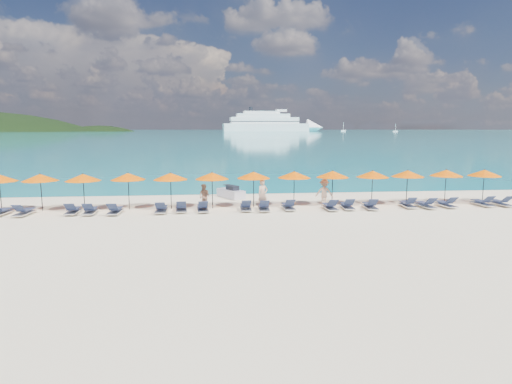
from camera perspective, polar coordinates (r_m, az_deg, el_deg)
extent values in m
plane|color=beige|center=(22.35, 0.78, -4.19)|extent=(1400.00, 1400.00, 0.00)
cube|color=#1FA9B2|center=(681.68, -5.65, 8.13)|extent=(1600.00, 1300.00, 0.01)
ellipsoid|color=black|center=(601.39, -20.04, 4.26)|extent=(162.00, 126.00, 85.50)
cube|color=white|center=(573.63, 1.33, 8.60)|extent=(114.44, 28.96, 10.29)
cone|color=white|center=(590.81, 7.88, 8.52)|extent=(24.27, 24.27, 22.65)
cube|color=white|center=(573.31, 1.13, 9.53)|extent=(91.63, 24.19, 8.23)
cube|color=white|center=(573.05, 0.93, 10.14)|extent=(71.15, 20.62, 5.15)
cube|color=white|center=(572.79, 0.72, 10.56)|extent=(48.34, 15.86, 3.60)
cube|color=black|center=(573.29, 1.13, 9.37)|extent=(92.78, 24.48, 0.93)
cube|color=black|center=(573.35, 1.13, 9.73)|extent=(90.49, 23.90, 0.93)
cylinder|color=black|center=(570.46, -0.70, 10.98)|extent=(4.53, 4.53, 5.66)
cube|color=white|center=(533.75, 18.08, 7.71)|extent=(5.41, 1.80, 1.44)
cylinder|color=white|center=(533.73, 18.10, 8.21)|extent=(0.32, 0.32, 9.02)
cube|color=white|center=(590.57, 11.56, 8.02)|extent=(6.67, 2.22, 1.78)
cylinder|color=white|center=(590.56, 11.58, 8.58)|extent=(0.40, 0.40, 11.11)
cube|color=#B7B4C5|center=(30.40, -3.35, -0.20)|extent=(1.99, 2.61, 0.56)
cube|color=black|center=(30.16, -3.16, 0.52)|extent=(0.94, 1.15, 0.36)
cylinder|color=black|center=(30.84, -3.95, 0.98)|extent=(0.53, 0.32, 0.06)
imported|color=tan|center=(26.08, 0.90, -0.32)|extent=(0.78, 0.66, 1.81)
imported|color=tan|center=(26.51, -6.90, -0.58)|extent=(0.84, 0.74, 1.50)
imported|color=tan|center=(27.53, 9.08, -0.06)|extent=(1.20, 0.80, 1.71)
cylinder|color=black|center=(29.31, -30.93, -0.17)|extent=(0.05, 0.05, 2.20)
cylinder|color=black|center=(28.44, -26.71, -0.10)|extent=(0.05, 0.05, 2.20)
cone|color=#E95600|center=(28.33, -26.83, 1.74)|extent=(2.10, 2.10, 0.42)
sphere|color=black|center=(28.31, -26.86, 2.18)|extent=(0.08, 0.08, 0.08)
cylinder|color=black|center=(27.43, -21.97, -0.09)|extent=(0.05, 0.05, 2.20)
cone|color=#E95600|center=(27.31, -22.07, 1.82)|extent=(2.10, 2.10, 0.42)
sphere|color=black|center=(27.29, -22.10, 2.27)|extent=(0.08, 0.08, 0.08)
cylinder|color=black|center=(27.07, -16.61, 0.07)|extent=(0.05, 0.05, 2.20)
cone|color=#E95600|center=(26.95, -16.70, 2.00)|extent=(2.10, 2.10, 0.42)
sphere|color=black|center=(26.93, -16.72, 2.47)|extent=(0.08, 0.08, 0.08)
cylinder|color=black|center=(26.54, -11.28, 0.10)|extent=(0.05, 0.05, 2.20)
cone|color=#E95600|center=(26.42, -11.34, 2.07)|extent=(2.10, 2.10, 0.42)
sphere|color=black|center=(26.40, -11.35, 2.54)|extent=(0.08, 0.08, 0.08)
cylinder|color=black|center=(26.42, -5.85, 0.18)|extent=(0.05, 0.05, 2.20)
cone|color=#E95600|center=(26.30, -5.88, 2.16)|extent=(2.10, 2.10, 0.42)
sphere|color=black|center=(26.28, -5.88, 2.64)|extent=(0.08, 0.08, 0.08)
cylinder|color=black|center=(26.70, -0.32, 0.31)|extent=(0.05, 0.05, 2.20)
cone|color=#E95600|center=(26.59, -0.32, 2.28)|extent=(2.10, 2.10, 0.42)
sphere|color=black|center=(26.56, -0.32, 2.75)|extent=(0.08, 0.08, 0.08)
cylinder|color=black|center=(27.03, 5.09, 0.38)|extent=(0.05, 0.05, 2.20)
cone|color=#E95600|center=(26.91, 5.12, 2.32)|extent=(2.10, 2.10, 0.42)
sphere|color=black|center=(26.89, 5.13, 2.79)|extent=(0.08, 0.08, 0.08)
cylinder|color=black|center=(27.65, 10.14, 0.47)|extent=(0.05, 0.05, 2.20)
cone|color=#E95600|center=(27.54, 10.19, 2.36)|extent=(2.10, 2.10, 0.42)
sphere|color=black|center=(27.52, 10.20, 2.82)|extent=(0.08, 0.08, 0.08)
cylinder|color=black|center=(28.29, 15.22, 0.48)|extent=(0.05, 0.05, 2.20)
cone|color=#E95600|center=(28.18, 15.29, 2.33)|extent=(2.10, 2.10, 0.42)
sphere|color=black|center=(28.16, 15.31, 2.78)|extent=(0.08, 0.08, 0.08)
cylinder|color=black|center=(29.24, 19.47, 0.54)|extent=(0.05, 0.05, 2.20)
cone|color=#E95600|center=(29.14, 19.56, 2.34)|extent=(2.10, 2.10, 0.42)
sphere|color=black|center=(29.12, 19.58, 2.77)|extent=(0.08, 0.08, 0.08)
cylinder|color=black|center=(30.57, 23.93, 0.63)|extent=(0.05, 0.05, 2.20)
cone|color=#E95600|center=(30.47, 24.04, 2.34)|extent=(2.10, 2.10, 0.42)
sphere|color=black|center=(30.45, 24.06, 2.75)|extent=(0.08, 0.08, 0.08)
cylinder|color=black|center=(31.67, 28.05, 0.61)|extent=(0.05, 0.05, 2.20)
cone|color=#E95600|center=(31.58, 28.17, 2.26)|extent=(2.10, 2.10, 0.42)
sphere|color=black|center=(31.56, 28.19, 2.66)|extent=(0.08, 0.08, 0.08)
cube|color=silver|center=(28.25, -30.86, -2.43)|extent=(0.75, 1.74, 0.06)
cube|color=#212B49|center=(28.44, -30.64, -2.02)|extent=(0.63, 1.14, 0.04)
cube|color=silver|center=(27.55, -28.52, -2.50)|extent=(0.76, 1.75, 0.06)
cube|color=#212B49|center=(27.74, -28.30, -2.08)|extent=(0.64, 1.14, 0.04)
cube|color=#212B49|center=(27.01, -29.12, -1.87)|extent=(0.59, 0.58, 0.43)
cube|color=silver|center=(26.78, -23.22, -2.45)|extent=(0.71, 1.73, 0.06)
cube|color=#212B49|center=(26.99, -23.11, -2.01)|extent=(0.61, 1.13, 0.04)
cube|color=#212B49|center=(26.19, -23.56, -1.79)|extent=(0.58, 0.57, 0.43)
cube|color=silver|center=(26.39, -21.22, -2.49)|extent=(0.71, 1.73, 0.06)
cube|color=#212B49|center=(26.60, -21.13, -2.05)|extent=(0.61, 1.13, 0.04)
cube|color=#212B49|center=(25.78, -21.52, -1.83)|extent=(0.58, 0.57, 0.43)
cube|color=silver|center=(25.93, -18.26, -2.52)|extent=(0.69, 1.73, 0.06)
cube|color=#212B49|center=(26.14, -18.13, -2.07)|extent=(0.60, 1.12, 0.04)
cube|color=#212B49|center=(25.33, -18.62, -1.85)|extent=(0.57, 0.56, 0.43)
cube|color=silver|center=(25.62, -12.50, -2.42)|extent=(0.65, 1.71, 0.06)
cube|color=#212B49|center=(25.83, -12.46, -1.97)|extent=(0.57, 1.11, 0.04)
cube|color=#212B49|center=(25.01, -12.65, -1.74)|extent=(0.56, 0.55, 0.43)
cube|color=silver|center=(25.69, -9.94, -2.32)|extent=(0.77, 1.75, 0.06)
cube|color=#212B49|center=(25.90, -9.96, -1.87)|extent=(0.65, 1.14, 0.04)
cube|color=#212B49|center=(25.07, -9.94, -1.63)|extent=(0.60, 0.58, 0.43)
cube|color=silver|center=(25.54, -7.13, -2.32)|extent=(0.76, 1.75, 0.06)
cube|color=#212B49|center=(25.76, -7.17, -1.86)|extent=(0.64, 1.14, 0.04)
cube|color=#212B49|center=(24.93, -7.07, -1.63)|extent=(0.59, 0.58, 0.43)
cube|color=silver|center=(25.65, -1.39, -2.20)|extent=(0.63, 1.70, 0.06)
cube|color=#212B49|center=(25.87, -1.43, -1.75)|extent=(0.55, 1.10, 0.04)
cube|color=#212B49|center=(25.04, -1.30, -1.52)|extent=(0.55, 0.54, 0.43)
cube|color=silver|center=(25.59, 1.05, -2.23)|extent=(0.70, 1.73, 0.06)
cube|color=#212B49|center=(25.81, 1.01, -1.78)|extent=(0.60, 1.12, 0.04)
cube|color=#212B49|center=(24.98, 1.15, -1.54)|extent=(0.57, 0.56, 0.43)
cube|color=silver|center=(25.98, 4.32, -2.09)|extent=(0.65, 1.71, 0.06)
cube|color=#212B49|center=(26.19, 4.22, -1.65)|extent=(0.57, 1.11, 0.04)
cube|color=#212B49|center=(25.37, 4.57, -1.41)|extent=(0.56, 0.55, 0.43)
cube|color=silver|center=(26.24, 9.81, -2.09)|extent=(0.68, 1.72, 0.06)
cube|color=#212B49|center=(26.44, 9.65, -1.65)|extent=(0.59, 1.12, 0.04)
cube|color=#212B49|center=(25.65, 10.20, -1.41)|extent=(0.57, 0.56, 0.43)
cube|color=silver|center=(26.70, 12.04, -1.96)|extent=(0.74, 1.74, 0.06)
cube|color=#212B49|center=(26.91, 11.93, -1.53)|extent=(0.63, 1.14, 0.04)
cube|color=#212B49|center=(26.10, 12.35, -1.30)|extent=(0.59, 0.57, 0.43)
cube|color=silver|center=(27.02, 14.95, -1.94)|extent=(0.75, 1.74, 0.06)
cube|color=#212B49|center=(27.23, 14.82, -1.52)|extent=(0.64, 1.14, 0.04)
cube|color=#212B49|center=(26.43, 15.31, -1.29)|extent=(0.59, 0.58, 0.43)
cube|color=silver|center=(28.28, 19.52, -1.69)|extent=(0.71, 1.73, 0.06)
cube|color=#212B49|center=(28.49, 19.35, -1.28)|extent=(0.61, 1.13, 0.04)
cube|color=#212B49|center=(27.72, 19.99, -1.05)|extent=(0.58, 0.56, 0.43)
cube|color=silver|center=(28.47, 21.67, -1.74)|extent=(0.76, 1.75, 0.06)
cube|color=#212B49|center=(28.65, 21.42, -1.34)|extent=(0.64, 1.14, 0.04)
cube|color=#212B49|center=(27.95, 22.31, -1.10)|extent=(0.59, 0.58, 0.43)
cube|color=silver|center=(29.26, 23.97, -1.61)|extent=(0.78, 1.75, 0.06)
cube|color=#212B49|center=(29.43, 23.71, -1.22)|extent=(0.65, 1.15, 0.04)
cube|color=#212B49|center=(28.75, 24.65, -0.99)|extent=(0.60, 0.59, 0.43)
cube|color=silver|center=(30.73, 27.95, -1.41)|extent=(0.73, 1.74, 0.06)
cube|color=#212B49|center=(30.90, 27.69, -1.04)|extent=(0.62, 1.13, 0.04)
cube|color=#212B49|center=(30.24, 28.63, -0.82)|extent=(0.58, 0.57, 0.43)
cube|color=silver|center=(31.33, 29.82, -1.38)|extent=(0.74, 1.74, 0.06)
cube|color=#212B49|center=(31.50, 29.55, -1.01)|extent=(0.63, 1.14, 0.04)
cube|color=#212B49|center=(30.86, 30.52, -0.79)|extent=(0.59, 0.57, 0.43)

